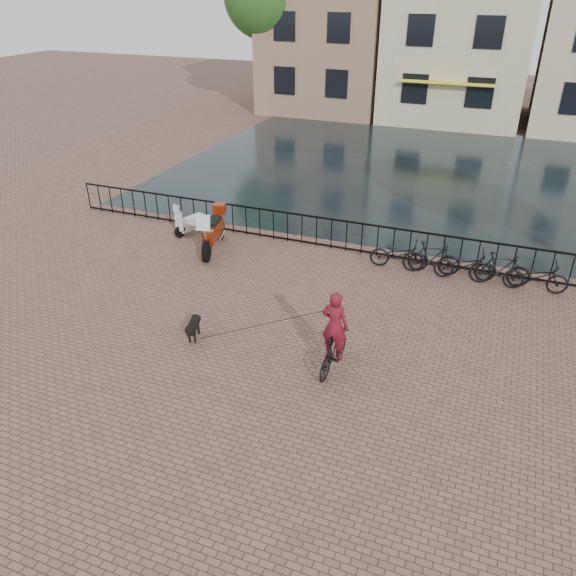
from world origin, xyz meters
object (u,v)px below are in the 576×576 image
at_px(cyclist, 334,336).
at_px(scooter, 190,216).
at_px(motorcycle, 213,227).
at_px(dog, 194,328).

height_order(cyclist, scooter, cyclist).
bearing_deg(motorcycle, dog, -80.63).
relative_size(cyclist, scooter, 1.71).
distance_m(dog, motorcycle, 5.05).
bearing_deg(scooter, dog, -40.53).
height_order(cyclist, dog, cyclist).
bearing_deg(scooter, motorcycle, -15.73).
relative_size(cyclist, motorcycle, 0.98).
bearing_deg(cyclist, dog, 5.02).
bearing_deg(motorcycle, scooter, 132.21).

